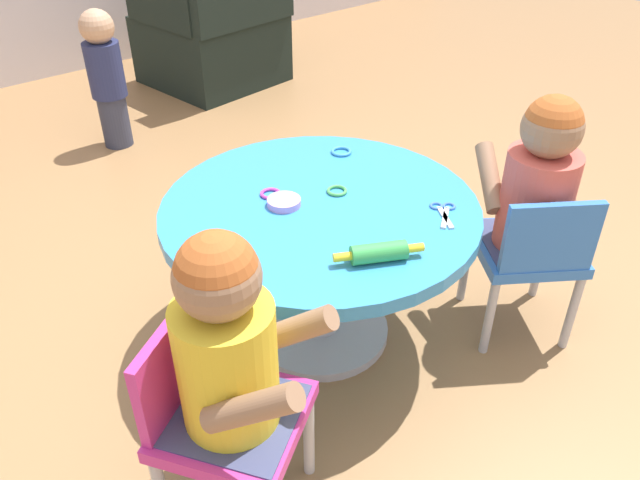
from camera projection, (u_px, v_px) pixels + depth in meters
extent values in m
plane|color=#9E7247|center=(320.00, 332.00, 2.06)|extent=(10.00, 10.00, 0.00)
cylinder|color=silver|center=(320.00, 329.00, 2.05)|extent=(0.44, 0.44, 0.03)
cylinder|color=silver|center=(320.00, 278.00, 1.93)|extent=(0.12, 0.12, 0.45)
cylinder|color=#338CD1|center=(320.00, 211.00, 1.79)|extent=(0.91, 0.91, 0.04)
cylinder|color=#B7B7BC|center=(309.00, 435.00, 1.55)|extent=(0.03, 0.03, 0.28)
cylinder|color=#B7B7BC|center=(213.00, 410.00, 1.61)|extent=(0.03, 0.03, 0.28)
cube|color=#CC338C|center=(234.00, 420.00, 1.39)|extent=(0.41, 0.41, 0.04)
cube|color=#CC338C|center=(172.00, 366.00, 1.35)|extent=(0.24, 0.16, 0.22)
cube|color=#3F4772|center=(234.00, 420.00, 1.39)|extent=(0.37, 0.38, 0.04)
cylinder|color=yellow|center=(227.00, 365.00, 1.29)|extent=(0.21, 0.21, 0.30)
sphere|color=#997051|center=(217.00, 278.00, 1.16)|extent=(0.17, 0.17, 0.17)
sphere|color=#B25926|center=(217.00, 272.00, 1.16)|extent=(0.16, 0.16, 0.16)
cylinder|color=#997051|center=(251.00, 408.00, 1.17)|extent=(0.16, 0.21, 0.17)
cylinder|color=#997051|center=(291.00, 331.00, 1.34)|extent=(0.16, 0.21, 0.17)
cylinder|color=#B7B7BC|center=(540.00, 262.00, 2.14)|extent=(0.03, 0.03, 0.28)
cylinder|color=#B7B7BC|center=(465.00, 266.00, 2.12)|extent=(0.03, 0.03, 0.28)
cylinder|color=#B7B7BC|center=(572.00, 312.00, 1.93)|extent=(0.03, 0.03, 0.28)
cylinder|color=#B7B7BC|center=(489.00, 317.00, 1.91)|extent=(0.03, 0.03, 0.28)
cube|color=blue|center=(525.00, 248.00, 1.94)|extent=(0.42, 0.42, 0.04)
cube|color=blue|center=(551.00, 238.00, 1.75)|extent=(0.23, 0.18, 0.22)
cube|color=#3F4772|center=(525.00, 247.00, 1.93)|extent=(0.37, 0.38, 0.04)
cylinder|color=#D8594C|center=(536.00, 200.00, 1.84)|extent=(0.21, 0.21, 0.30)
sphere|color=#997051|center=(552.00, 128.00, 1.71)|extent=(0.17, 0.17, 0.17)
sphere|color=#B25926|center=(553.00, 124.00, 1.70)|extent=(0.16, 0.16, 0.16)
cylinder|color=#997051|center=(560.00, 175.00, 1.92)|extent=(0.17, 0.21, 0.17)
cylinder|color=#997051|center=(490.00, 178.00, 1.90)|extent=(0.17, 0.21, 0.17)
cube|color=black|center=(212.00, 49.00, 3.86)|extent=(0.78, 0.78, 0.40)
cube|color=black|center=(165.00, 8.00, 3.51)|extent=(0.19, 0.60, 0.20)
cylinder|color=#33384C|center=(115.00, 120.00, 3.14)|extent=(0.14, 0.14, 0.26)
cylinder|color=navy|center=(105.00, 70.00, 3.00)|extent=(0.17, 0.17, 0.26)
sphere|color=tan|center=(97.00, 27.00, 2.88)|extent=(0.16, 0.16, 0.16)
cylinder|color=green|center=(379.00, 252.00, 1.54)|extent=(0.15, 0.11, 0.05)
cylinder|color=yellow|center=(342.00, 257.00, 1.53)|extent=(0.05, 0.04, 0.02)
cylinder|color=yellow|center=(415.00, 248.00, 1.56)|extent=(0.05, 0.04, 0.02)
cube|color=silver|center=(445.00, 218.00, 1.72)|extent=(0.07, 0.10, 0.01)
cube|color=silver|center=(445.00, 218.00, 1.72)|extent=(0.10, 0.07, 0.01)
torus|color=#3F72CC|center=(436.00, 206.00, 1.77)|extent=(0.05, 0.05, 0.01)
torus|color=#3F72CC|center=(449.00, 206.00, 1.77)|extent=(0.05, 0.05, 0.01)
cylinder|color=#CC99E5|center=(284.00, 202.00, 1.77)|extent=(0.10, 0.10, 0.02)
torus|color=#3F99D8|center=(341.00, 151.00, 2.05)|extent=(0.07, 0.07, 0.01)
torus|color=#D83FA5|center=(270.00, 194.00, 1.82)|extent=(0.06, 0.06, 0.01)
torus|color=#4CB259|center=(337.00, 191.00, 1.84)|extent=(0.06, 0.06, 0.01)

